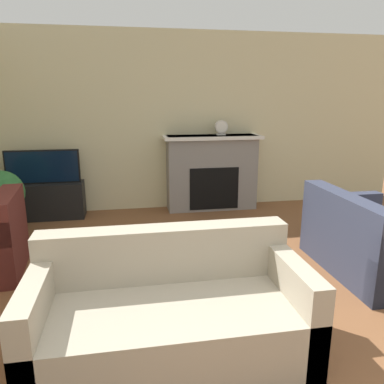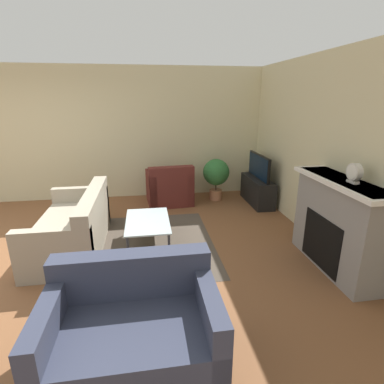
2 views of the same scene
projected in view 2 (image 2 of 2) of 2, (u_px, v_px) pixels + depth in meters
wall_back at (324, 151)px, 4.27m from camera, size 8.05×0.06×2.70m
wall_left at (155, 134)px, 6.34m from camera, size 0.06×7.54×2.70m
area_rug at (151, 244)px, 4.46m from camera, size 2.19×1.82×0.00m
fireplace at (337, 223)px, 3.68m from camera, size 1.51×0.44×1.16m
tv_stand at (257, 191)px, 6.12m from camera, size 1.08×0.36×0.53m
tv at (259, 167)px, 5.96m from camera, size 1.02×0.06×0.48m
couch_sectional at (74, 228)px, 4.29m from camera, size 1.82×0.88×0.82m
couch_loveseat at (133, 331)px, 2.41m from camera, size 0.91×1.35×0.82m
armchair_by_window at (170, 189)px, 6.08m from camera, size 0.84×0.94×0.82m
coffee_table at (148, 223)px, 4.35m from camera, size 0.99×0.62×0.38m
potted_plant at (216, 174)px, 6.24m from camera, size 0.55×0.55×0.87m
mantel_clock at (354, 173)px, 3.35m from camera, size 0.20×0.07×0.23m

